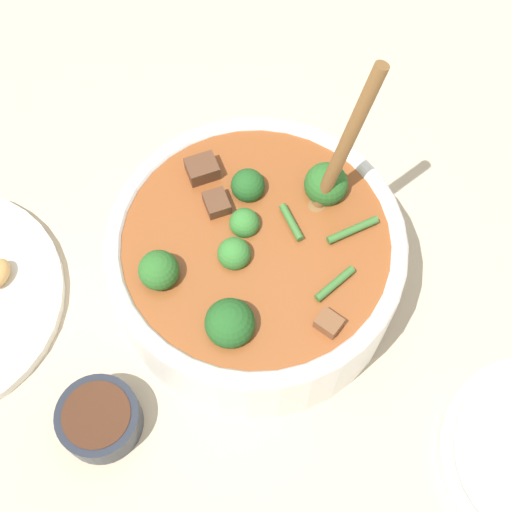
% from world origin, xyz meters
% --- Properties ---
extents(ground_plane, '(4.00, 4.00, 0.00)m').
position_xyz_m(ground_plane, '(0.00, 0.00, 0.00)').
color(ground_plane, '#C6B293').
extents(stew_bowl, '(0.27, 0.27, 0.25)m').
position_xyz_m(stew_bowl, '(-0.00, -0.00, 0.06)').
color(stew_bowl, white).
rests_on(stew_bowl, ground_plane).
extents(condiment_bowl, '(0.07, 0.07, 0.03)m').
position_xyz_m(condiment_bowl, '(-0.20, 0.03, 0.02)').
color(condiment_bowl, '#232833').
rests_on(condiment_bowl, ground_plane).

